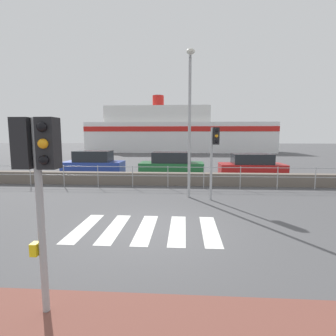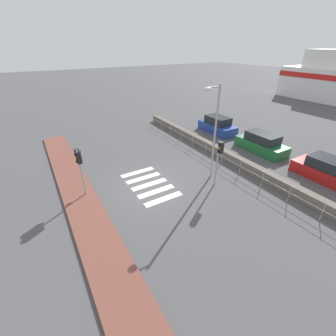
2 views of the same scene
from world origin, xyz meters
name	(u,v)px [view 1 (image 1 of 2)]	position (x,y,z in m)	size (l,w,h in m)	color
ground_plane	(155,229)	(0.00, 0.00, 0.00)	(160.00, 160.00, 0.00)	#4C4C4F
crosswalk	(146,229)	(-0.25, 0.00, 0.00)	(4.05, 2.40, 0.01)	silver
seawall	(169,179)	(0.00, 6.72, 0.33)	(23.87, 0.55, 0.65)	#6B6056
harbor_fence	(168,174)	(0.00, 5.84, 0.74)	(21.52, 0.04, 1.12)	#9EA0A3
traffic_light_near	(37,165)	(-1.15, -3.70, 2.25)	(0.58, 0.41, 2.87)	#9EA0A3
traffic_light_far	(214,147)	(2.01, 3.50, 2.17)	(0.34, 0.32, 2.95)	#9EA0A3
streetlamp	(190,109)	(1.02, 3.74, 3.68)	(0.32, 1.13, 5.92)	#9EA0A3
ferry_boat	(175,133)	(-0.70, 35.45, 3.03)	(28.93, 7.10, 8.92)	white
parked_car_blue	(94,164)	(-5.34, 10.21, 0.68)	(3.98, 1.73, 1.60)	#233D9E
parked_car_green	(172,165)	(-0.04, 10.21, 0.65)	(4.20, 1.75, 1.54)	#1E6633
parked_car_red	(252,166)	(5.21, 10.21, 0.62)	(4.14, 1.83, 1.45)	#B21919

